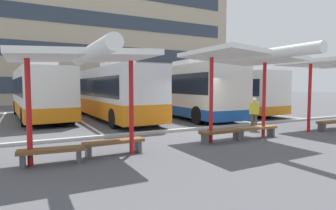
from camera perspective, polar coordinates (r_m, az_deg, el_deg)
ground_plane at (r=12.47m, az=8.91°, el=-5.81°), size 160.00×160.00×0.00m
terminal_building at (r=41.82m, az=-17.45°, el=14.57°), size 40.67×13.04×22.59m
coach_bus_0 at (r=19.71m, az=-24.85°, el=2.13°), size 3.34×10.60×3.47m
coach_bus_1 at (r=18.22m, az=-11.73°, el=2.27°), size 2.79×11.68×3.51m
coach_bus_2 at (r=19.42m, az=2.35°, el=2.94°), size 2.85×11.86×3.72m
coach_bus_3 at (r=22.48m, az=9.89°, el=2.64°), size 3.44×11.74×3.44m
lane_stripe_1 at (r=18.57m, az=-18.05°, el=-2.73°), size 0.16×14.00×0.01m
lane_stripe_2 at (r=19.73m, az=-5.58°, el=-2.17°), size 0.16×14.00×0.01m
lane_stripe_3 at (r=21.70m, az=5.06°, el=-1.61°), size 0.16×14.00×0.01m
lane_stripe_4 at (r=24.29m, az=13.68°, el=-1.11°), size 0.16×14.00×0.01m
waiting_shelter_0 at (r=7.96m, az=-16.68°, el=9.25°), size 3.82×4.31×3.11m
bench_0 at (r=8.11m, az=-22.79°, el=-8.97°), size 1.71×0.58×0.45m
bench_1 at (r=8.73m, az=-11.00°, el=-7.79°), size 1.89×0.49×0.45m
waiting_shelter_1 at (r=10.97m, az=15.54°, el=9.20°), size 3.67×5.07×3.43m
bench_2 at (r=10.63m, az=10.94°, el=-5.68°), size 1.82×0.44×0.45m
bench_3 at (r=11.87m, az=17.58°, el=-4.78°), size 1.93×0.52×0.45m
bench_4 at (r=15.33m, az=30.67°, el=-3.21°), size 1.84×0.45×0.45m
platform_kerb at (r=13.41m, az=5.94°, el=-4.84°), size 44.00×0.24×0.12m
waiting_passenger_0 at (r=13.78m, az=17.29°, el=-1.35°), size 0.46×0.48×1.54m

